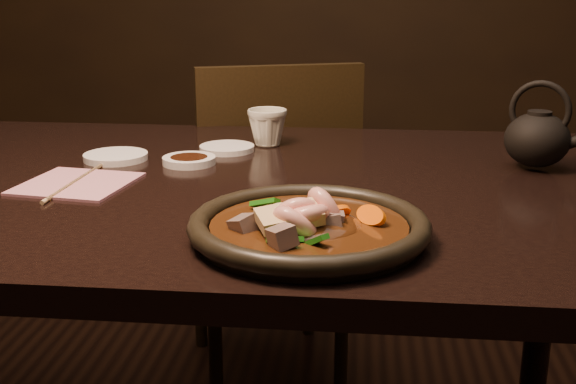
# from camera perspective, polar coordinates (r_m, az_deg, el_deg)

# --- Properties ---
(table) EXTENTS (1.60, 0.90, 0.75)m
(table) POSITION_cam_1_polar(r_m,az_deg,el_deg) (1.25, -8.71, -2.26)
(table) COLOR black
(table) RESTS_ON floor
(chair) EXTENTS (0.53, 0.53, 0.88)m
(chair) POSITION_cam_1_polar(r_m,az_deg,el_deg) (1.88, -1.36, -1.84)
(chair) COLOR black
(chair) RESTS_ON floor
(plate) EXTENTS (0.31, 0.31, 0.03)m
(plate) POSITION_cam_1_polar(r_m,az_deg,el_deg) (0.93, 1.66, -2.82)
(plate) COLOR black
(plate) RESTS_ON table
(stirfry) EXTENTS (0.21, 0.17, 0.07)m
(stirfry) POSITION_cam_1_polar(r_m,az_deg,el_deg) (0.92, 1.50, -2.47)
(stirfry) COLOR #321809
(stirfry) RESTS_ON plate
(soy_dish) EXTENTS (0.10, 0.10, 0.01)m
(soy_dish) POSITION_cam_1_polar(r_m,az_deg,el_deg) (1.32, -7.82, 2.49)
(soy_dish) COLOR white
(soy_dish) RESTS_ON table
(saucer_left) EXTENTS (0.12, 0.12, 0.01)m
(saucer_left) POSITION_cam_1_polar(r_m,az_deg,el_deg) (1.38, -13.46, 2.74)
(saucer_left) COLOR white
(saucer_left) RESTS_ON table
(saucer_right) EXTENTS (0.11, 0.11, 0.01)m
(saucer_right) POSITION_cam_1_polar(r_m,az_deg,el_deg) (1.41, -4.85, 3.47)
(saucer_right) COLOR white
(saucer_right) RESTS_ON table
(tea_cup) EXTENTS (0.09, 0.09, 0.08)m
(tea_cup) POSITION_cam_1_polar(r_m,az_deg,el_deg) (1.45, -1.64, 5.23)
(tea_cup) COLOR beige
(tea_cup) RESTS_ON table
(chopsticks) EXTENTS (0.02, 0.24, 0.01)m
(chopsticks) POSITION_cam_1_polar(r_m,az_deg,el_deg) (1.24, -16.39, 0.83)
(chopsticks) COLOR tan
(chopsticks) RESTS_ON table
(napkin) EXTENTS (0.19, 0.19, 0.00)m
(napkin) POSITION_cam_1_polar(r_m,az_deg,el_deg) (1.22, -16.33, 0.63)
(napkin) COLOR #B6707E
(napkin) RESTS_ON table
(teapot) EXTENTS (0.14, 0.11, 0.15)m
(teapot) POSITION_cam_1_polar(r_m,az_deg,el_deg) (1.34, 19.13, 4.15)
(teapot) COLOR black
(teapot) RESTS_ON table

